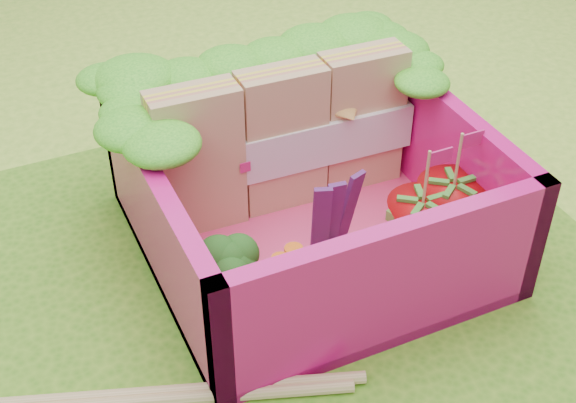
# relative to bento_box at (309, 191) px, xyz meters

# --- Properties ---
(ground) EXTENTS (14.00, 14.00, 0.00)m
(ground) POSITION_rel_bento_box_xyz_m (-0.18, -0.23, -0.31)
(ground) COLOR #7DBE35
(ground) RESTS_ON ground
(placemat) EXTENTS (2.60, 2.60, 0.03)m
(placemat) POSITION_rel_bento_box_xyz_m (-0.18, -0.23, -0.29)
(placemat) COLOR #4D9020
(placemat) RESTS_ON ground
(bento_floor) EXTENTS (1.30, 1.30, 0.05)m
(bento_floor) POSITION_rel_bento_box_xyz_m (0.00, -0.00, -0.25)
(bento_floor) COLOR #ED3C77
(bento_floor) RESTS_ON placemat
(bento_box) EXTENTS (1.30, 1.30, 0.55)m
(bento_box) POSITION_rel_bento_box_xyz_m (0.00, 0.00, 0.00)
(bento_box) COLOR #DE127D
(bento_box) RESTS_ON placemat
(lettuce_ruffle) EXTENTS (1.43, 0.83, 0.11)m
(lettuce_ruffle) POSITION_rel_bento_box_xyz_m (-0.00, 0.47, 0.33)
(lettuce_ruffle) COLOR #22931A
(lettuce_ruffle) RESTS_ON bento_box
(sandwich_stack) EXTENTS (1.15, 0.21, 0.63)m
(sandwich_stack) POSITION_rel_bento_box_xyz_m (0.01, 0.26, 0.08)
(sandwich_stack) COLOR tan
(sandwich_stack) RESTS_ON bento_floor
(broccoli) EXTENTS (0.30, 0.30, 0.26)m
(broccoli) POSITION_rel_bento_box_xyz_m (-0.42, -0.26, -0.05)
(broccoli) COLOR #61A14D
(broccoli) RESTS_ON bento_floor
(carrot_sticks) EXTENTS (0.14, 0.12, 0.27)m
(carrot_sticks) POSITION_rel_bento_box_xyz_m (-0.25, -0.33, -0.10)
(carrot_sticks) COLOR orange
(carrot_sticks) RESTS_ON bento_floor
(purple_wedges) EXTENTS (0.21, 0.07, 0.38)m
(purple_wedges) POSITION_rel_bento_box_xyz_m (0.04, -0.14, -0.04)
(purple_wedges) COLOR #481751
(purple_wedges) RESTS_ON bento_floor
(strawberry_left) EXTENTS (0.27, 0.27, 0.51)m
(strawberry_left) POSITION_rel_bento_box_xyz_m (0.33, -0.31, -0.08)
(strawberry_left) COLOR red
(strawberry_left) RESTS_ON bento_floor
(strawberry_right) EXTENTS (0.29, 0.29, 0.53)m
(strawberry_right) POSITION_rel_bento_box_xyz_m (0.49, -0.28, -0.08)
(strawberry_right) COLOR red
(strawberry_right) RESTS_ON bento_floor
(snap_peas) EXTENTS (0.89, 0.57, 0.05)m
(snap_peas) POSITION_rel_bento_box_xyz_m (0.28, -0.24, -0.20)
(snap_peas) COLOR #62A935
(snap_peas) RESTS_ON bento_floor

